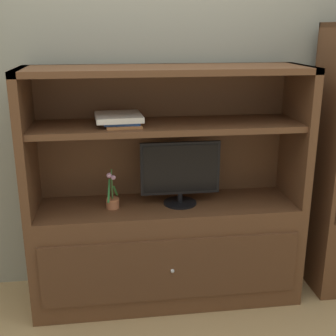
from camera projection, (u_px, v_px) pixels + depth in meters
ground_plane at (176, 334)px, 2.57m from camera, size 8.00×8.00×0.00m
painted_rear_wall at (160, 76)px, 2.86m from camera, size 6.00×0.10×2.80m
media_console at (167, 228)px, 2.81m from camera, size 1.67×0.49×1.49m
tv_monitor at (180, 172)px, 2.69m from camera, size 0.49×0.20×0.40m
potted_plant at (112, 199)px, 2.68m from camera, size 0.08×0.12×0.25m
magazine_stack at (120, 119)px, 2.55m from camera, size 0.28×0.32×0.06m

